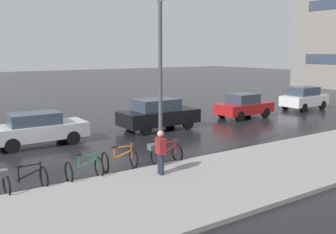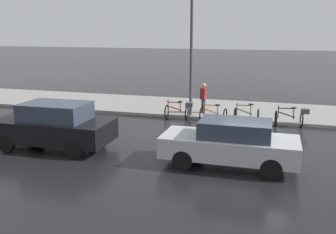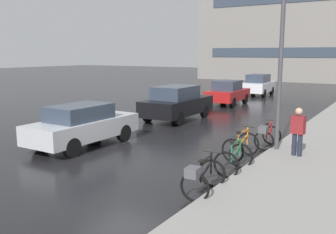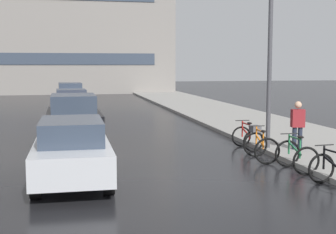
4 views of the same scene
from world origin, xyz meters
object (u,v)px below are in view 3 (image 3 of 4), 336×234
at_px(car_silver, 83,125).
at_px(car_red, 228,93).
at_px(car_black, 177,103).
at_px(bicycle_nearest, 202,177).
at_px(bicycle_second, 234,159).
at_px(bicycle_farthest, 267,135).
at_px(pedestrian, 298,131).
at_px(car_white, 258,85).
at_px(streetlamp, 282,39).
at_px(bicycle_third, 241,146).

height_order(car_silver, car_red, car_red).
distance_m(car_black, car_red, 6.58).
distance_m(bicycle_nearest, bicycle_second, 2.03).
relative_size(bicycle_second, bicycle_farthest, 0.83).
relative_size(bicycle_nearest, pedestrian, 0.89).
bearing_deg(car_white, car_red, -89.43).
bearing_deg(pedestrian, car_silver, -162.13).
xyz_separation_m(car_white, streetlamp, (6.23, -16.56, 2.91)).
height_order(car_white, pedestrian, car_white).
distance_m(car_silver, car_white, 19.28).
bearing_deg(bicycle_second, car_red, 113.83).
xyz_separation_m(bicycle_third, bicycle_farthest, (0.30, 1.69, 0.07)).
relative_size(bicycle_nearest, streetlamp, 0.24).
height_order(car_silver, streetlamp, streetlamp).
height_order(bicycle_nearest, car_black, car_black).
bearing_deg(bicycle_farthest, bicycle_nearest, -88.92).
bearing_deg(streetlamp, bicycle_third, -121.28).
relative_size(bicycle_second, car_white, 0.29).
distance_m(bicycle_second, pedestrian, 2.59).
distance_m(car_black, pedestrian, 8.05).
distance_m(bicycle_farthest, car_red, 11.41).
distance_m(bicycle_nearest, pedestrian, 4.46).
distance_m(bicycle_farthest, streetlamp, 3.33).
bearing_deg(car_white, bicycle_farthest, -70.36).
distance_m(bicycle_nearest, streetlamp, 5.80).
bearing_deg(streetlamp, bicycle_nearest, -94.48).
bearing_deg(car_silver, car_black, 89.32).
relative_size(bicycle_farthest, car_black, 0.30).
relative_size(bicycle_second, bicycle_third, 0.91).
bearing_deg(bicycle_farthest, streetlamp, -42.19).
bearing_deg(car_black, bicycle_third, -43.18).
height_order(car_red, pedestrian, pedestrian).
bearing_deg(bicycle_second, pedestrian, 62.56).
bearing_deg(bicycle_farthest, car_white, 109.64).
distance_m(bicycle_second, car_silver, 5.78).
distance_m(bicycle_second, bicycle_third, 1.52).
height_order(car_black, pedestrian, car_black).
xyz_separation_m(bicycle_nearest, car_red, (-5.79, 15.08, 0.30)).
distance_m(car_silver, pedestrian, 7.29).
relative_size(bicycle_second, car_silver, 0.26).
bearing_deg(bicycle_third, car_red, 115.00).
bearing_deg(car_red, car_silver, -90.01).
relative_size(car_silver, car_red, 1.09).
bearing_deg(car_silver, car_red, 89.99).
bearing_deg(car_red, bicycle_second, -66.17).
distance_m(bicycle_second, car_black, 8.63).
height_order(bicycle_nearest, car_white, car_white).
bearing_deg(bicycle_third, car_white, 107.03).
relative_size(bicycle_farthest, car_silver, 0.31).
height_order(bicycle_third, bicycle_farthest, bicycle_third).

